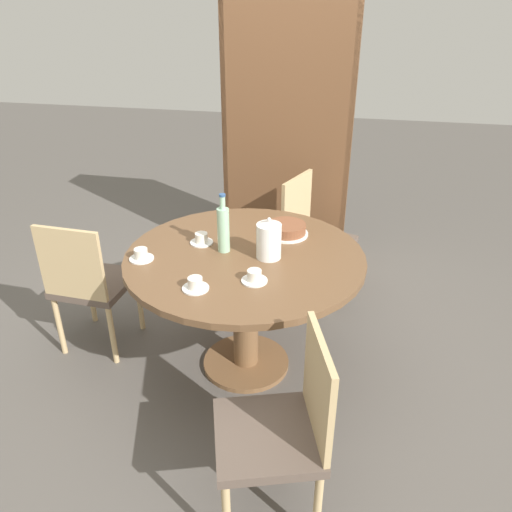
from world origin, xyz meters
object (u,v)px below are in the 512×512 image
at_px(cup_c, 201,239).
at_px(cup_d, 195,285).
at_px(water_bottle, 223,228).
at_px(bookshelf, 287,148).
at_px(chair_b, 283,426).
at_px(chair_c, 312,235).
at_px(cake_main, 287,229).
at_px(chair_a, 89,282).
at_px(cup_a, 254,277).
at_px(cup_b, 141,255).
at_px(coffee_pot, 269,240).

bearing_deg(cup_c, cup_d, -75.97).
distance_m(water_bottle, cup_d, 0.43).
distance_m(bookshelf, cup_c, 1.40).
bearing_deg(chair_b, cup_c, -165.34).
distance_m(chair_c, cake_main, 0.71).
xyz_separation_m(chair_a, cup_d, (0.81, -0.38, 0.31)).
distance_m(cup_a, cup_c, 0.52).
xyz_separation_m(chair_a, chair_c, (1.24, 0.93, 0.00)).
bearing_deg(chair_a, water_bottle, -174.83).
relative_size(chair_c, bookshelf, 0.45).
bearing_deg(chair_b, water_bottle, -170.36).
xyz_separation_m(cake_main, cup_d, (-0.33, -0.69, -0.01)).
bearing_deg(cup_a, cup_d, -153.87).
bearing_deg(cake_main, chair_a, -164.78).
xyz_separation_m(cup_c, cup_d, (0.12, -0.48, 0.00)).
distance_m(bookshelf, water_bottle, 1.43).
height_order(bookshelf, cake_main, bookshelf).
xyz_separation_m(chair_c, water_bottle, (-0.40, -0.90, 0.42)).
bearing_deg(cake_main, water_bottle, -137.76).
distance_m(chair_a, cup_b, 0.55).
relative_size(cup_c, cup_d, 1.00).
xyz_separation_m(cup_b, cup_c, (0.25, 0.25, 0.00)).
xyz_separation_m(chair_a, cup_a, (1.07, -0.25, 0.31)).
distance_m(chair_c, cup_d, 1.42).
distance_m(cup_b, cup_d, 0.44).
distance_m(chair_b, chair_c, 1.81).
relative_size(chair_b, coffee_pot, 3.84).
height_order(chair_c, cup_a, chair_c).
distance_m(chair_a, chair_b, 1.58).
distance_m(cake_main, cup_a, 0.57).
distance_m(cake_main, cup_c, 0.50).
height_order(chair_a, cup_b, chair_a).
height_order(bookshelf, cup_a, bookshelf).
relative_size(cake_main, cup_c, 1.95).
height_order(water_bottle, cup_b, water_bottle).
height_order(cake_main, cup_b, cake_main).
height_order(chair_b, bookshelf, bookshelf).
distance_m(coffee_pot, cup_c, 0.42).
bearing_deg(cup_c, cake_main, 25.07).
bearing_deg(coffee_pot, cup_c, 167.63).
relative_size(chair_c, cup_b, 6.82).
height_order(chair_c, bookshelf, bookshelf).
height_order(water_bottle, cup_d, water_bottle).
height_order(coffee_pot, cup_b, coffee_pot).
xyz_separation_m(chair_b, cup_d, (-0.51, 0.49, 0.31)).
bearing_deg(water_bottle, chair_a, -177.60).
distance_m(cake_main, cup_d, 0.77).
relative_size(chair_c, cup_d, 6.82).
bearing_deg(cup_b, cup_d, -31.39).
bearing_deg(chair_b, bookshelf, 170.54).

